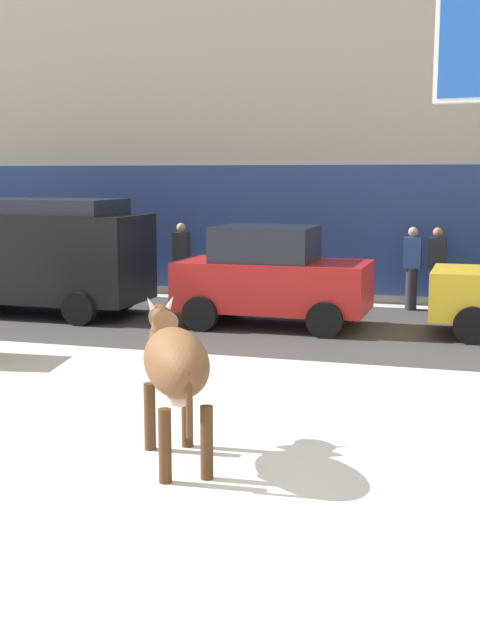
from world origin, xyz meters
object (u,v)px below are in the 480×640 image
Objects in this scene: pedestrian_near_billboard at (181,261)px; pedestrian_far_left at (412,268)px; pedestrian_by_cars at (436,269)px; cow_brown at (175,363)px; car_black_van at (33,253)px; car_red_hatchback at (271,277)px.

pedestrian_far_left is (5.11, 0.00, 0.00)m from pedestrian_near_billboard.
pedestrian_by_cars is at bearing 0.00° from pedestrian_near_billboard.
pedestrian_far_left reaches higher than cow_brown.
pedestrian_by_cars is at bearing 19.72° from car_black_van.
pedestrian_near_billboard is (-2.82, 2.71, -0.05)m from car_red_hatchback.
pedestrian_far_left is (2.29, 2.71, -0.05)m from car_red_hatchback.
pedestrian_far_left is (-0.50, 0.00, 0.00)m from pedestrian_by_cars.
pedestrian_far_left is (1.24, 10.25, -0.11)m from cow_brown.
cow_brown is at bearing -69.31° from pedestrian_near_billboard.
car_black_van is at bearing -127.33° from pedestrian_near_billboard.
pedestrian_by_cars is (1.74, 10.25, -0.11)m from cow_brown.
pedestrian_near_billboard is at bearing 180.00° from pedestrian_far_left.
car_red_hatchback reaches higher than pedestrian_near_billboard.
pedestrian_by_cars is at bearing 44.17° from car_red_hatchback.
pedestrian_by_cars is (5.61, 0.00, 0.00)m from pedestrian_near_billboard.
car_black_van is 1.31× the size of car_red_hatchback.
pedestrian_near_billboard is at bearing 52.67° from car_black_van.
pedestrian_far_left is at bearing 83.11° from cow_brown.
car_black_van reaches higher than pedestrian_near_billboard.
pedestrian_near_billboard is at bearing 180.00° from pedestrian_by_cars.
car_red_hatchback is 2.04× the size of pedestrian_near_billboard.
cow_brown is 10.40m from pedestrian_by_cars.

